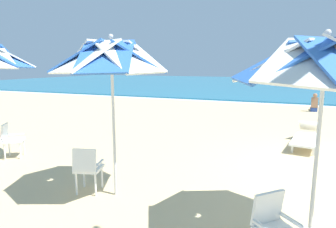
{
  "coord_description": "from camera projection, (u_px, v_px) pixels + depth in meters",
  "views": [
    {
      "loc": [
        -1.33,
        -6.86,
        2.3
      ],
      "look_at": [
        -4.19,
        0.2,
        1.0
      ],
      "focal_mm": 30.78,
      "sensor_mm": 36.0,
      "label": 1
    }
  ],
  "objects": [
    {
      "name": "plastic_chair_0",
      "position": [
        275.0,
        226.0,
        3.26
      ],
      "size": [
        0.63,
        0.63,
        0.87
      ],
      "color": "white",
      "rests_on": "ground"
    },
    {
      "name": "beach_umbrella_1",
      "position": [
        112.0,
        59.0,
        4.78
      ],
      "size": [
        2.02,
        2.02,
        2.8
      ],
      "color": "silver",
      "rests_on": "ground"
    },
    {
      "name": "sea",
      "position": [
        297.0,
        85.0,
        33.13
      ],
      "size": [
        80.0,
        36.0,
        0.1
      ],
      "primitive_type": "cube",
      "color": "teal",
      "rests_on": "ground"
    },
    {
      "name": "plastic_chair_1",
      "position": [
        87.0,
        167.0,
        5.16
      ],
      "size": [
        0.55,
        0.57,
        0.87
      ],
      "color": "white",
      "rests_on": "ground"
    },
    {
      "name": "plastic_chair_2",
      "position": [
        11.0,
        138.0,
        7.18
      ],
      "size": [
        0.63,
        0.62,
        0.87
      ],
      "color": "white",
      "rests_on": "ground"
    },
    {
      "name": "surf_foam",
      "position": [
        308.0,
        106.0,
        16.41
      ],
      "size": [
        80.0,
        0.7,
        0.01
      ],
      "primitive_type": "cube",
      "color": "white",
      "rests_on": "ground"
    },
    {
      "name": "beach_umbrella_0",
      "position": [
        325.0,
        63.0,
        3.43
      ],
      "size": [
        2.22,
        2.22,
        2.72
      ],
      "color": "silver",
      "rests_on": "ground"
    },
    {
      "name": "sun_lounger_1",
      "position": [
        307.0,
        137.0,
        8.2
      ],
      "size": [
        0.96,
        2.22,
        0.62
      ],
      "color": "white",
      "rests_on": "ground"
    },
    {
      "name": "beachgoer_seated",
      "position": [
        314.0,
        105.0,
        14.43
      ],
      "size": [
        0.3,
        0.93,
        0.92
      ],
      "color": "#2D4CA5",
      "rests_on": "ground"
    }
  ]
}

